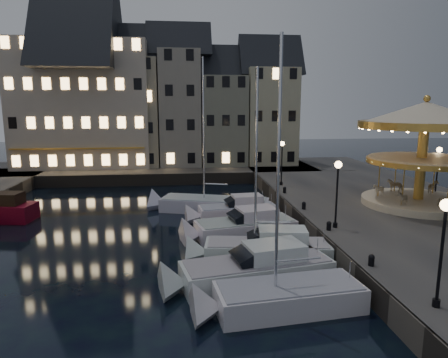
{
  "coord_description": "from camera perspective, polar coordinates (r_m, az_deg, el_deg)",
  "views": [
    {
      "loc": [
        -2.27,
        -21.97,
        8.79
      ],
      "look_at": [
        1.0,
        8.0,
        3.2
      ],
      "focal_mm": 32.0,
      "sensor_mm": 36.0,
      "label": 1
    }
  ],
  "objects": [
    {
      "name": "quaywall_e",
      "position": [
        30.29,
        9.9,
        -5.25
      ],
      "size": [
        0.15,
        44.0,
        1.3
      ],
      "primitive_type": "cube",
      "color": "#47423A",
      "rests_on": "ground"
    },
    {
      "name": "townhouse_na",
      "position": [
        54.76,
        -24.86,
        8.48
      ],
      "size": [
        5.5,
        8.0,
        12.8
      ],
      "color": "gray",
      "rests_on": "quay_north"
    },
    {
      "name": "carousel",
      "position": [
        33.01,
        26.67,
        5.78
      ],
      "size": [
        9.39,
        9.39,
        8.21
      ],
      "color": "beige",
      "rests_on": "quay_east"
    },
    {
      "name": "motorboat_e",
      "position": [
        30.98,
        1.25,
        -4.76
      ],
      "size": [
        7.12,
        2.64,
        2.15
      ],
      "color": "silver",
      "rests_on": "ground"
    },
    {
      "name": "bollard_a",
      "position": [
        20.46,
        20.32,
        -10.75
      ],
      "size": [
        0.3,
        0.3,
        0.57
      ],
      "color": "black",
      "rests_on": "quay_east"
    },
    {
      "name": "streetlamp_b",
      "position": [
        25.3,
        15.88,
        -0.78
      ],
      "size": [
        0.44,
        0.44,
        4.17
      ],
      "color": "black",
      "rests_on": "quay_east"
    },
    {
      "name": "motorboat_c",
      "position": [
        23.18,
        5.17,
        -10.03
      ],
      "size": [
        8.17,
        3.14,
        10.79
      ],
      "color": "silver",
      "rests_on": "ground"
    },
    {
      "name": "ground",
      "position": [
        23.78,
        -0.31,
        -11.19
      ],
      "size": [
        160.0,
        160.0,
        0.0
      ],
      "primitive_type": "plane",
      "color": "black",
      "rests_on": "ground"
    },
    {
      "name": "motorboat_a",
      "position": [
        18.15,
        7.49,
        -16.64
      ],
      "size": [
        7.52,
        3.18,
        12.46
      ],
      "color": "silver",
      "rests_on": "ground"
    },
    {
      "name": "quay_north",
      "position": [
        50.95,
        -12.61,
        1.06
      ],
      "size": [
        44.0,
        12.0,
        1.3
      ],
      "primitive_type": "cube",
      "color": "#474442",
      "rests_on": "ground"
    },
    {
      "name": "motorboat_f",
      "position": [
        33.62,
        -2.34,
        -3.73
      ],
      "size": [
        9.94,
        5.33,
        13.31
      ],
      "color": "silver",
      "rests_on": "ground"
    },
    {
      "name": "townhouse_nc",
      "position": [
        52.29,
        -12.73,
        10.24
      ],
      "size": [
        6.82,
        8.0,
        14.8
      ],
      "color": "gray",
      "rests_on": "quay_north"
    },
    {
      "name": "bollard_c",
      "position": [
        29.75,
        11.34,
        -3.69
      ],
      "size": [
        0.3,
        0.3,
        0.57
      ],
      "color": "black",
      "rests_on": "quay_east"
    },
    {
      "name": "bollard_b",
      "position": [
        25.21,
        14.76,
        -6.42
      ],
      "size": [
        0.3,
        0.3,
        0.57
      ],
      "color": "black",
      "rests_on": "quay_east"
    },
    {
      "name": "streetlamp_d",
      "position": [
        36.78,
        28.24,
        1.79
      ],
      "size": [
        0.44,
        0.44,
        4.17
      ],
      "color": "black",
      "rests_on": "quay_east"
    },
    {
      "name": "hotel_corner",
      "position": [
        53.29,
        -19.31,
        10.99
      ],
      "size": [
        17.6,
        9.0,
        16.8
      ],
      "color": "#BEB2A0",
      "rests_on": "quay_north"
    },
    {
      "name": "bollard_d",
      "position": [
        34.9,
        8.64,
        -1.51
      ],
      "size": [
        0.3,
        0.3,
        0.57
      ],
      "color": "black",
      "rests_on": "quay_east"
    },
    {
      "name": "quaywall_n",
      "position": [
        44.88,
        -10.89,
        -0.14
      ],
      "size": [
        48.0,
        0.15,
        1.3
      ],
      "primitive_type": "cube",
      "color": "#47423A",
      "rests_on": "ground"
    },
    {
      "name": "motorboat_d",
      "position": [
        27.13,
        2.27,
        -6.99
      ],
      "size": [
        7.82,
        3.96,
        2.15
      ],
      "color": "silver",
      "rests_on": "ground"
    },
    {
      "name": "streetlamp_c",
      "position": [
        37.99,
        8.27,
        3.17
      ],
      "size": [
        0.44,
        0.44,
        4.17
      ],
      "color": "black",
      "rests_on": "quay_east"
    },
    {
      "name": "townhouse_ne",
      "position": [
        52.27,
        -0.22,
        9.39
      ],
      "size": [
        6.16,
        8.0,
        12.8
      ],
      "color": "gray",
      "rests_on": "quay_north"
    },
    {
      "name": "townhouse_nd",
      "position": [
        51.98,
        -6.32,
        10.98
      ],
      "size": [
        5.5,
        8.0,
        15.8
      ],
      "color": "gray",
      "rests_on": "quay_north"
    },
    {
      "name": "townhouse_nf",
      "position": [
        53.24,
        6.36,
        9.89
      ],
      "size": [
        6.82,
        8.0,
        13.8
      ],
      "color": "#A9A586",
      "rests_on": "quay_north"
    },
    {
      "name": "motorboat_b",
      "position": [
        20.46,
        3.64,
        -12.98
      ],
      "size": [
        8.69,
        4.01,
        2.15
      ],
      "color": "silver",
      "rests_on": "ground"
    },
    {
      "name": "quay_east",
      "position": [
        33.37,
        23.26,
        -4.49
      ],
      "size": [
        16.0,
        56.0,
        1.3
      ],
      "primitive_type": "cube",
      "color": "#474442",
      "rests_on": "ground"
    },
    {
      "name": "streetlamp_a",
      "position": [
        16.76,
        28.81,
        -7.39
      ],
      "size": [
        0.44,
        0.44,
        4.17
      ],
      "color": "black",
      "rests_on": "quay_east"
    },
    {
      "name": "townhouse_nb",
      "position": [
        53.29,
        -19.27,
        9.37
      ],
      "size": [
        6.16,
        8.0,
        13.8
      ],
      "color": "slate",
      "rests_on": "quay_north"
    }
  ]
}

